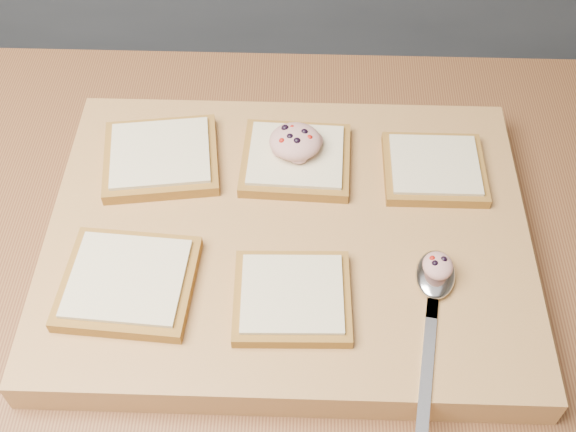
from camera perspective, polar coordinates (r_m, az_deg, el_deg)
name	(u,v)px	position (r m, az deg, el deg)	size (l,w,h in m)	color
cutting_board	(288,239)	(0.78, 0.00, -1.80)	(0.51, 0.39, 0.04)	tan
bread_far_left	(161,157)	(0.83, -10.01, 4.61)	(0.14, 0.13, 0.02)	olive
bread_far_center	(296,159)	(0.82, 0.62, 4.53)	(0.13, 0.12, 0.02)	olive
bread_far_right	(434,168)	(0.83, 11.48, 3.72)	(0.11, 0.10, 0.02)	olive
bread_near_left	(128,282)	(0.73, -12.51, -5.11)	(0.14, 0.13, 0.02)	olive
bread_near_center	(292,297)	(0.71, 0.33, -6.42)	(0.12, 0.11, 0.02)	olive
tuna_salad_dollop	(295,141)	(0.81, 0.58, 5.93)	(0.06, 0.06, 0.03)	#DA9C8B
spoon	(434,287)	(0.73, 11.48, -5.49)	(0.06, 0.20, 0.01)	silver
spoon_salad	(438,265)	(0.73, 11.76, -3.85)	(0.03, 0.03, 0.02)	#DA9C8B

